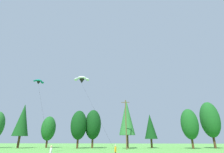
{
  "coord_description": "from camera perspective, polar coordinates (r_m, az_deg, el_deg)",
  "views": [
    {
      "loc": [
        3.35,
        3.89,
        2.26
      ],
      "look_at": [
        1.81,
        25.4,
        10.39
      ],
      "focal_mm": 26.96,
      "sensor_mm": 36.0,
      "label": 1
    }
  ],
  "objects": [
    {
      "name": "kite_flyer_mid",
      "position": [
        22.47,
        1.17,
        -23.9
      ],
      "size": [
        0.27,
        0.58,
        1.69
      ],
      "color": "navy",
      "rests_on": "ground_plane"
    },
    {
      "name": "treeline_tree_f",
      "position": [
        51.09,
        5.0,
        -13.6
      ],
      "size": [
        4.57,
        4.57,
        13.52
      ],
      "color": "#472D19",
      "rests_on": "ground_plane"
    },
    {
      "name": "treeline_tree_g",
      "position": [
        54.14,
        12.86,
        -16.18
      ],
      "size": [
        3.72,
        3.72,
        9.62
      ],
      "color": "#472D19",
      "rests_on": "ground_plane"
    },
    {
      "name": "treeline_tree_d",
      "position": [
        51.57,
        -11.22,
        -15.81
      ],
      "size": [
        4.6,
        4.6,
        10.38
      ],
      "color": "#472D19",
      "rests_on": "ground_plane"
    },
    {
      "name": "treeline_tree_i",
      "position": [
        58.51,
        30.26,
        -12.47
      ],
      "size": [
        5.3,
        5.3,
        12.95
      ],
      "color": "#472D19",
      "rests_on": "ground_plane"
    },
    {
      "name": "treeline_tree_h",
      "position": [
        53.78,
        24.81,
        -14.4
      ],
      "size": [
        4.66,
        4.66,
        10.61
      ],
      "color": "#472D19",
      "rests_on": "ground_plane"
    },
    {
      "name": "treeline_tree_c",
      "position": [
        57.91,
        -20.73,
        -16.13
      ],
      "size": [
        4.28,
        4.28,
        9.19
      ],
      "color": "#472D19",
      "rests_on": "ground_plane"
    },
    {
      "name": "treeline_tree_b",
      "position": [
        58.88,
        -28.05,
        -12.8
      ],
      "size": [
        4.39,
        4.39,
        12.66
      ],
      "color": "#472D19",
      "rests_on": "ground_plane"
    },
    {
      "name": "parafoil_kite_mid_white",
      "position": [
        41.59,
        -10.2,
        -1.01
      ],
      "size": [
        10.68,
        16.3,
        15.69
      ],
      "color": "white"
    },
    {
      "name": "kite_flyer_near",
      "position": [
        21.06,
        -20.07,
        -22.99
      ],
      "size": [
        0.43,
        0.59,
        1.69
      ],
      "color": "#4C4C51",
      "rests_on": "ground_plane"
    },
    {
      "name": "parafoil_kite_high_teal",
      "position": [
        36.34,
        -23.62,
        -1.63
      ],
      "size": [
        9.47,
        12.09,
        12.34
      ],
      "color": "teal"
    },
    {
      "name": "treeline_tree_e",
      "position": [
        52.79,
        -6.44,
        -15.84
      ],
      "size": [
        4.73,
        4.73,
        10.87
      ],
      "color": "#472D19",
      "rests_on": "ground_plane"
    },
    {
      "name": "utility_pole",
      "position": [
        45.03,
        4.75,
        -15.31
      ],
      "size": [
        2.2,
        0.26,
        12.26
      ],
      "color": "brown",
      "rests_on": "ground_plane"
    }
  ]
}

